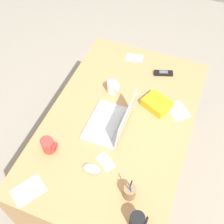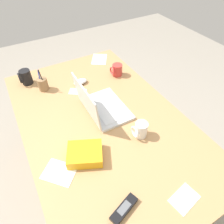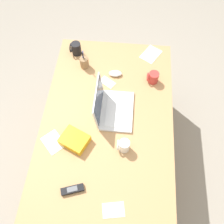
% 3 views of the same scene
% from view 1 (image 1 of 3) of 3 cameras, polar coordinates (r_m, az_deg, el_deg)
% --- Properties ---
extents(ground_plane, '(6.00, 6.00, 0.00)m').
position_cam_1_polar(ground_plane, '(2.57, 1.02, -11.48)').
color(ground_plane, gray).
extents(desk, '(1.51, 0.95, 0.74)m').
position_cam_1_polar(desk, '(2.24, 1.15, -7.29)').
color(desk, tan).
rests_on(desk, ground).
extents(laptop, '(0.34, 0.26, 0.24)m').
position_cam_1_polar(laptop, '(1.86, 0.09, -2.00)').
color(laptop, silver).
rests_on(laptop, desk).
extents(computer_mouse, '(0.07, 0.11, 0.03)m').
position_cam_1_polar(computer_mouse, '(1.73, -4.06, -11.15)').
color(computer_mouse, white).
rests_on(computer_mouse, desk).
extents(coffee_mug_white, '(0.08, 0.09, 0.11)m').
position_cam_1_polar(coffee_mug_white, '(1.58, 5.12, -20.78)').
color(coffee_mug_white, black).
rests_on(coffee_mug_white, desk).
extents(coffee_mug_tall, '(0.08, 0.09, 0.09)m').
position_cam_1_polar(coffee_mug_tall, '(1.81, -12.37, -6.53)').
color(coffee_mug_tall, '#C63833').
rests_on(coffee_mug_tall, desk).
extents(coffee_mug_spare, '(0.07, 0.08, 0.10)m').
position_cam_1_polar(coffee_mug_spare, '(2.05, 0.15, 4.97)').
color(coffee_mug_spare, white).
rests_on(coffee_mug_spare, desk).
extents(cordless_phone, '(0.09, 0.15, 0.03)m').
position_cam_1_polar(cordless_phone, '(2.23, 10.14, 7.60)').
color(cordless_phone, black).
rests_on(cordless_phone, desk).
extents(pen_holder, '(0.07, 0.07, 0.17)m').
position_cam_1_polar(pen_holder, '(1.63, 3.51, -15.54)').
color(pen_holder, olive).
rests_on(pen_holder, desk).
extents(snack_bag, '(0.20, 0.22, 0.06)m').
position_cam_1_polar(snack_bag, '(2.00, 8.91, 1.63)').
color(snack_bag, '#F2AD19').
rests_on(snack_bag, desk).
extents(paper_note_near_laptop, '(0.11, 0.14, 0.00)m').
position_cam_1_polar(paper_note_near_laptop, '(2.35, 4.44, 10.63)').
color(paper_note_near_laptop, white).
rests_on(paper_note_near_laptop, desk).
extents(paper_note_left, '(0.13, 0.14, 0.00)m').
position_cam_1_polar(paper_note_left, '(1.76, -1.32, -9.82)').
color(paper_note_left, white).
rests_on(paper_note_left, desk).
extents(paper_note_right, '(0.20, 0.19, 0.00)m').
position_cam_1_polar(paper_note_right, '(2.02, 12.96, 0.25)').
color(paper_note_right, white).
rests_on(paper_note_right, desk).
extents(paper_note_front, '(0.22, 0.20, 0.00)m').
position_cam_1_polar(paper_note_front, '(1.75, -16.24, -14.73)').
color(paper_note_front, white).
rests_on(paper_note_front, desk).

